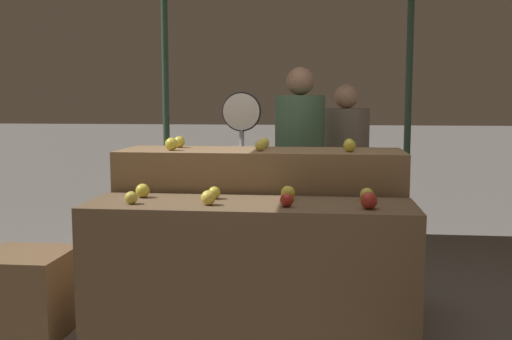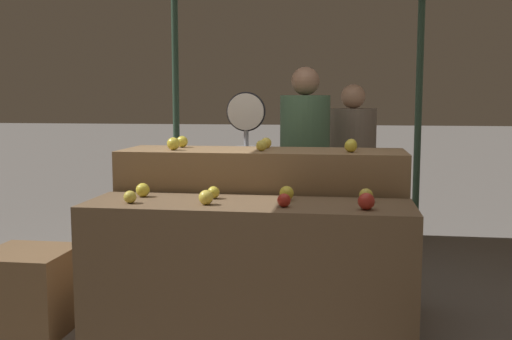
{
  "view_description": "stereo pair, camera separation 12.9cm",
  "coord_description": "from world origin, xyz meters",
  "px_view_note": "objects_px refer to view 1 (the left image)",
  "views": [
    {
      "loc": [
        0.4,
        -3.28,
        1.43
      ],
      "look_at": [
        0.0,
        0.3,
        1.0
      ],
      "focal_mm": 42.0,
      "sensor_mm": 36.0,
      "label": 1
    },
    {
      "loc": [
        0.53,
        -3.26,
        1.43
      ],
      "look_at": [
        0.0,
        0.3,
        1.0
      ],
      "focal_mm": 42.0,
      "sensor_mm": 36.0,
      "label": 2
    }
  ],
  "objects_px": {
    "person_customer_left": "(345,163)",
    "wooden_crate_side": "(26,294)",
    "produce_scale": "(242,145)",
    "person_vendor_at_scale": "(300,159)"
  },
  "relations": [
    {
      "from": "person_vendor_at_scale",
      "to": "wooden_crate_side",
      "type": "bearing_deg",
      "value": 43.09
    },
    {
      "from": "produce_scale",
      "to": "wooden_crate_side",
      "type": "distance_m",
      "value": 1.83
    },
    {
      "from": "person_customer_left",
      "to": "wooden_crate_side",
      "type": "height_order",
      "value": "person_customer_left"
    },
    {
      "from": "person_vendor_at_scale",
      "to": "wooden_crate_side",
      "type": "height_order",
      "value": "person_vendor_at_scale"
    },
    {
      "from": "person_vendor_at_scale",
      "to": "produce_scale",
      "type": "bearing_deg",
      "value": 32.38
    },
    {
      "from": "person_customer_left",
      "to": "wooden_crate_side",
      "type": "distance_m",
      "value": 2.75
    },
    {
      "from": "wooden_crate_side",
      "to": "person_customer_left",
      "type": "bearing_deg",
      "value": 42.44
    },
    {
      "from": "produce_scale",
      "to": "wooden_crate_side",
      "type": "xyz_separation_m",
      "value": [
        -1.17,
        -1.13,
        -0.83
      ]
    },
    {
      "from": "produce_scale",
      "to": "wooden_crate_side",
      "type": "height_order",
      "value": "produce_scale"
    },
    {
      "from": "produce_scale",
      "to": "person_customer_left",
      "type": "bearing_deg",
      "value": 39.99
    }
  ]
}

